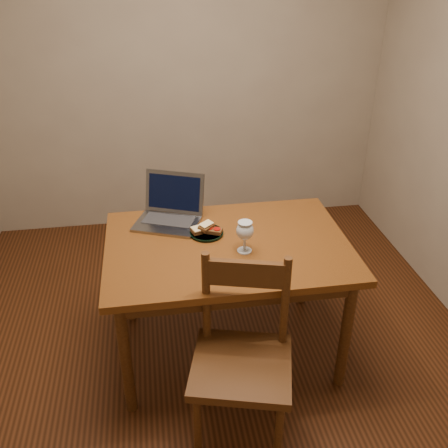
{
  "coord_description": "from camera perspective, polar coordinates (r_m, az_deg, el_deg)",
  "views": [
    {
      "loc": [
        -0.29,
        -2.31,
        2.14
      ],
      "look_at": [
        0.08,
        0.03,
        0.8
      ],
      "focal_mm": 40.0,
      "sensor_mm": 36.0,
      "label": 1
    }
  ],
  "objects": [
    {
      "name": "table",
      "position": [
        2.72,
        0.41,
        -3.77
      ],
      "size": [
        1.3,
        0.9,
        0.74
      ],
      "color": "#50290D",
      "rests_on": "floor"
    },
    {
      "name": "plate",
      "position": [
        2.75,
        -2.0,
        -1.05
      ],
      "size": [
        0.19,
        0.19,
        0.02
      ],
      "primitive_type": "cylinder",
      "color": "black",
      "rests_on": "table"
    },
    {
      "name": "floor",
      "position": [
        3.17,
        -1.32,
        -13.24
      ],
      "size": [
        3.2,
        3.2,
        0.02
      ],
      "primitive_type": "cube",
      "color": "black",
      "rests_on": "ground"
    },
    {
      "name": "laptop",
      "position": [
        2.89,
        -6.13,
        1.76
      ],
      "size": [
        0.44,
        0.43,
        0.25
      ],
      "rotation": [
        0.0,
        0.0,
        -0.38
      ],
      "color": "slate",
      "rests_on": "table"
    },
    {
      "name": "sandwich_top",
      "position": [
        2.73,
        -2.03,
        -0.23
      ],
      "size": [
        0.1,
        0.1,
        0.03
      ],
      "primitive_type": null,
      "rotation": [
        0.0,
        0.0,
        0.79
      ],
      "color": "#381E0C",
      "rests_on": "plate"
    },
    {
      "name": "front_wall",
      "position": [
        1.14,
        9.54,
        -18.98
      ],
      "size": [
        3.2,
        0.02,
        2.6
      ],
      "primitive_type": "cube",
      "color": "gray",
      "rests_on": "floor"
    },
    {
      "name": "sandwich_cheese",
      "position": [
        2.74,
        -2.68,
        -0.58
      ],
      "size": [
        0.12,
        0.09,
        0.03
      ],
      "primitive_type": null,
      "rotation": [
        0.0,
        0.0,
        0.31
      ],
      "color": "#381E0C",
      "rests_on": "plate"
    },
    {
      "name": "chair",
      "position": [
        2.34,
        2.09,
        -14.46
      ],
      "size": [
        0.55,
        0.53,
        0.48
      ],
      "rotation": [
        0.0,
        0.0,
        -0.26
      ],
      "color": "#351C0B",
      "rests_on": "floor"
    },
    {
      "name": "milk_glass",
      "position": [
        2.56,
        2.39,
        -1.46
      ],
      "size": [
        0.09,
        0.09,
        0.18
      ],
      "primitive_type": null,
      "color": "white",
      "rests_on": "table"
    },
    {
      "name": "sandwich_tomato",
      "position": [
        2.73,
        -1.25,
        -0.68
      ],
      "size": [
        0.11,
        0.09,
        0.03
      ],
      "primitive_type": null,
      "rotation": [
        0.0,
        0.0,
        -0.4
      ],
      "color": "#381E0C",
      "rests_on": "plate"
    },
    {
      "name": "back_wall",
      "position": [
        4.02,
        -4.78,
        17.29
      ],
      "size": [
        3.2,
        0.02,
        2.6
      ],
      "primitive_type": "cube",
      "color": "gray",
      "rests_on": "floor"
    }
  ]
}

